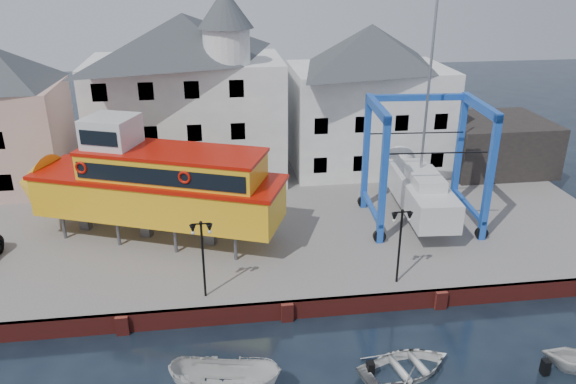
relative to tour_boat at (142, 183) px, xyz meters
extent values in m
plane|color=black|center=(7.53, -8.33, -4.50)|extent=(140.00, 140.00, 0.00)
cube|color=#67635D|center=(7.53, 2.67, -4.00)|extent=(44.00, 22.00, 1.00)
cube|color=maroon|center=(7.53, -8.21, -4.00)|extent=(44.00, 0.25, 1.00)
cube|color=maroon|center=(-0.47, -8.38, -4.00)|extent=(0.60, 0.36, 1.00)
cube|color=maroon|center=(7.53, -8.38, -4.00)|extent=(0.60, 0.36, 1.00)
cube|color=maroon|center=(15.53, -8.38, -4.00)|extent=(0.60, 0.36, 1.00)
cube|color=tan|center=(-10.47, 9.67, 0.25)|extent=(8.00, 7.00, 7.50)
cube|color=black|center=(-9.97, 6.21, -1.90)|extent=(1.00, 0.08, 1.20)
cube|color=silver|center=(2.53, 10.17, 1.00)|extent=(14.00, 8.00, 9.00)
pyramid|color=#34393C|center=(2.53, 10.17, 7.10)|extent=(14.00, 8.00, 3.20)
cube|color=black|center=(-2.97, 6.21, -1.90)|extent=(1.00, 0.08, 1.20)
cube|color=black|center=(0.03, 6.21, -1.90)|extent=(1.00, 0.08, 1.20)
cube|color=black|center=(3.03, 6.21, -1.90)|extent=(1.00, 0.08, 1.20)
cube|color=black|center=(6.03, 6.21, -1.90)|extent=(1.00, 0.08, 1.20)
cube|color=black|center=(-2.97, 6.21, 1.10)|extent=(1.00, 0.08, 1.20)
cube|color=black|center=(0.03, 6.21, 1.10)|extent=(1.00, 0.08, 1.20)
cube|color=black|center=(3.03, 6.21, 1.10)|extent=(1.00, 0.08, 1.20)
cube|color=black|center=(6.03, 6.21, 1.10)|extent=(1.00, 0.08, 1.20)
cube|color=black|center=(-2.97, 6.21, 4.10)|extent=(1.00, 0.08, 1.20)
cube|color=black|center=(0.03, 6.21, 4.10)|extent=(1.00, 0.08, 1.20)
cube|color=black|center=(3.03, 6.21, 4.10)|extent=(1.00, 0.08, 1.20)
cube|color=black|center=(6.03, 6.21, 4.10)|extent=(1.00, 0.08, 1.20)
cylinder|color=silver|center=(5.53, 7.77, 6.70)|extent=(3.20, 3.20, 2.40)
cone|color=#34393C|center=(5.53, 7.77, 9.20)|extent=(3.80, 3.80, 2.60)
cube|color=silver|center=(16.53, 10.67, 0.50)|extent=(12.00, 8.00, 8.00)
pyramid|color=#34393C|center=(16.53, 10.67, 6.10)|extent=(12.00, 8.00, 3.20)
cube|color=black|center=(12.03, 6.71, -1.90)|extent=(1.00, 0.08, 1.20)
cube|color=black|center=(15.03, 6.71, -1.90)|extent=(1.00, 0.08, 1.20)
cube|color=black|center=(18.03, 6.71, -1.90)|extent=(1.00, 0.08, 1.20)
cube|color=black|center=(21.03, 6.71, -1.90)|extent=(1.00, 0.08, 1.20)
cube|color=black|center=(12.03, 6.71, 1.10)|extent=(1.00, 0.08, 1.20)
cube|color=black|center=(15.03, 6.71, 1.10)|extent=(1.00, 0.08, 1.20)
cube|color=black|center=(18.03, 6.71, 1.10)|extent=(1.00, 0.08, 1.20)
cube|color=black|center=(21.03, 6.71, 1.10)|extent=(1.00, 0.08, 1.20)
cube|color=black|center=(26.53, 8.67, -1.50)|extent=(8.00, 7.00, 4.00)
cylinder|color=black|center=(3.53, -7.13, -1.50)|extent=(0.12, 0.12, 4.00)
cube|color=black|center=(3.53, -7.13, 0.55)|extent=(0.90, 0.06, 0.06)
sphere|color=black|center=(3.53, -7.13, 0.62)|extent=(0.16, 0.16, 0.16)
cone|color=black|center=(3.13, -7.13, 0.28)|extent=(0.32, 0.32, 0.45)
sphere|color=silver|center=(3.13, -7.13, 0.10)|extent=(0.18, 0.18, 0.18)
cone|color=black|center=(3.93, -7.13, 0.28)|extent=(0.32, 0.32, 0.45)
sphere|color=silver|center=(3.93, -7.13, 0.10)|extent=(0.18, 0.18, 0.18)
cylinder|color=black|center=(13.53, -7.13, -1.50)|extent=(0.12, 0.12, 4.00)
cube|color=black|center=(13.53, -7.13, 0.55)|extent=(0.90, 0.06, 0.06)
sphere|color=black|center=(13.53, -7.13, 0.62)|extent=(0.16, 0.16, 0.16)
cone|color=black|center=(13.13, -7.13, 0.28)|extent=(0.32, 0.32, 0.45)
sphere|color=silver|center=(13.13, -7.13, 0.10)|extent=(0.18, 0.18, 0.18)
cone|color=black|center=(13.93, -7.13, 0.28)|extent=(0.32, 0.32, 0.45)
sphere|color=silver|center=(13.93, -7.13, 0.10)|extent=(0.18, 0.18, 0.18)
cylinder|color=#59595E|center=(-4.94, 0.39, -2.72)|extent=(0.26, 0.26, 1.56)
cylinder|color=#59595E|center=(-3.86, 3.10, -2.72)|extent=(0.26, 0.26, 1.56)
cylinder|color=#59595E|center=(-1.54, -0.96, -2.72)|extent=(0.26, 0.26, 1.56)
cylinder|color=#59595E|center=(-0.47, 1.76, -2.72)|extent=(0.26, 0.26, 1.56)
cylinder|color=#59595E|center=(1.85, -2.30, -2.72)|extent=(0.26, 0.26, 1.56)
cylinder|color=#59595E|center=(2.92, 0.42, -2.72)|extent=(0.26, 0.26, 1.56)
cylinder|color=#59595E|center=(5.24, -3.64, -2.72)|extent=(0.26, 0.26, 1.56)
cylinder|color=#59595E|center=(6.32, -0.93, -2.72)|extent=(0.26, 0.26, 1.56)
cube|color=#59595E|center=(-3.92, 1.55, -2.72)|extent=(0.77, 0.71, 1.56)
cube|color=#59595E|center=(-0.04, 0.02, -2.72)|extent=(0.77, 0.71, 1.56)
cube|color=#59595E|center=(3.84, -1.52, -2.72)|extent=(0.77, 0.71, 1.56)
cube|color=#FAB214|center=(0.93, -0.37, -0.79)|extent=(15.03, 9.05, 2.29)
cone|color=#FAB214|center=(-6.92, 2.74, -0.79)|extent=(3.59, 4.53, 3.96)
cube|color=#B01004|center=(0.93, -0.37, 0.46)|extent=(15.38, 9.32, 0.23)
cube|color=#FAB214|center=(1.90, -0.75, 1.19)|extent=(11.00, 7.13, 1.67)
cube|color=black|center=(1.24, -2.43, 1.24)|extent=(9.33, 3.74, 0.94)
cube|color=black|center=(2.56, 0.93, 1.24)|extent=(9.33, 3.74, 0.94)
cube|color=#B01004|center=(1.90, -0.75, 2.12)|extent=(11.23, 7.31, 0.19)
cube|color=silver|center=(-1.49, 0.59, 2.97)|extent=(3.52, 3.52, 1.90)
cube|color=black|center=(-2.00, -0.70, 3.05)|extent=(2.14, 0.89, 0.83)
torus|color=#B01004|center=(-3.14, -0.75, 1.40)|extent=(0.73, 0.40, 0.73)
torus|color=#B01004|center=(2.67, -3.05, 1.40)|extent=(0.73, 0.40, 0.73)
cube|color=#103DA5|center=(13.88, -2.69, 0.38)|extent=(0.41, 0.41, 7.76)
cylinder|color=black|center=(13.88, -2.69, -3.11)|extent=(0.79, 0.33, 0.78)
cube|color=#103DA5|center=(14.24, 2.45, 0.38)|extent=(0.41, 0.41, 7.76)
cylinder|color=black|center=(14.24, 2.45, -3.11)|extent=(0.79, 0.33, 0.78)
cube|color=#103DA5|center=(20.13, -3.12, 0.38)|extent=(0.41, 0.41, 7.76)
cylinder|color=black|center=(20.13, -3.12, -3.11)|extent=(0.79, 0.33, 0.78)
cube|color=#103DA5|center=(20.49, 2.02, 0.38)|extent=(0.41, 0.41, 7.76)
cylinder|color=black|center=(20.49, 2.02, -3.11)|extent=(0.79, 0.33, 0.78)
cube|color=#103DA5|center=(14.06, -0.12, 4.06)|extent=(0.77, 5.55, 0.54)
cube|color=#103DA5|center=(14.06, -0.12, -2.39)|extent=(0.66, 5.55, 0.23)
cube|color=#103DA5|center=(20.31, -0.55, 4.06)|extent=(0.77, 5.55, 0.54)
cube|color=#103DA5|center=(20.31, -0.55, -2.39)|extent=(0.66, 5.55, 0.23)
cube|color=#103DA5|center=(17.36, 2.24, 4.06)|extent=(6.66, 0.85, 0.39)
cube|color=silver|center=(17.18, -0.33, -1.51)|extent=(3.12, 8.47, 1.77)
cone|color=silver|center=(17.53, 4.59, -1.51)|extent=(2.67, 1.95, 2.55)
cube|color=#59595E|center=(17.18, -0.33, -2.78)|extent=(0.40, 2.01, 0.78)
cube|color=silver|center=(17.14, -0.89, -0.29)|extent=(2.00, 3.44, 0.66)
cylinder|color=#99999E|center=(17.22, 0.22, 5.48)|extent=(0.17, 0.17, 12.19)
cube|color=black|center=(17.04, -2.32, 1.88)|extent=(6.04, 0.54, 0.05)
cube|color=black|center=(17.32, 1.66, 1.88)|extent=(6.04, 0.54, 0.05)
imported|color=silver|center=(12.16, -12.89, -4.50)|extent=(4.85, 3.95, 0.88)
camera|label=1|loc=(4.43, -31.60, 12.36)|focal=35.00mm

